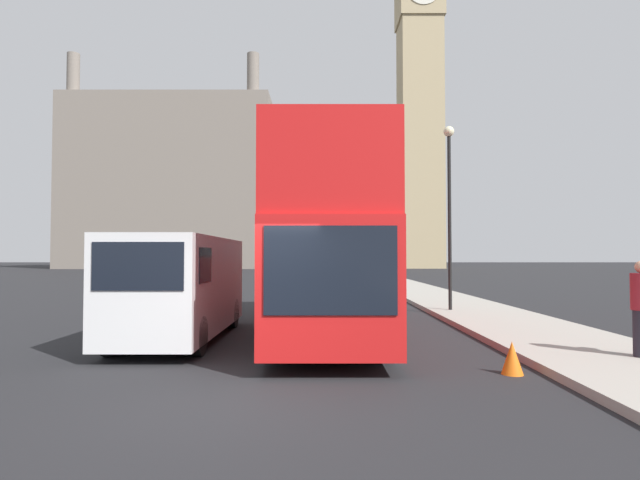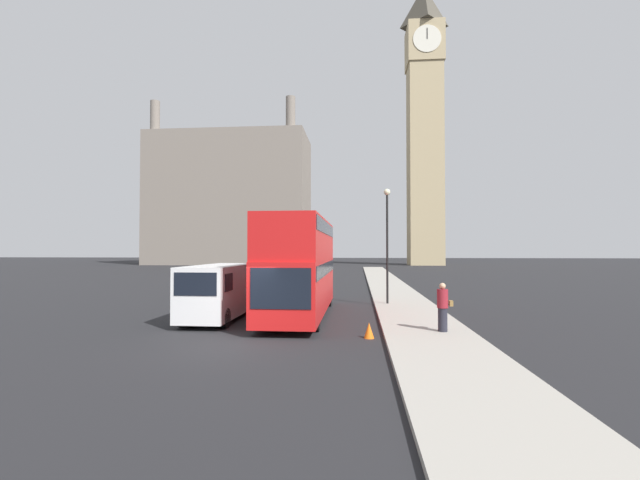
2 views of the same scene
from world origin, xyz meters
TOP-DOWN VIEW (x-y plane):
  - ground_plane at (0.00, 0.00)m, footprint 300.00×300.00m
  - sidewalk_strip at (6.62, 0.00)m, footprint 3.25×120.00m
  - clock_tower at (17.73, 74.35)m, footprint 7.19×7.36m
  - building_block_distant at (-23.15, 76.23)m, footprint 32.92×15.68m
  - red_double_decker_bus at (1.42, 6.13)m, footprint 2.47×10.37m
  - white_van at (-2.03, 4.77)m, footprint 1.98×5.77m
  - pedestrian at (7.15, 2.12)m, footprint 0.55×0.39m
  - street_lamp at (5.71, 10.08)m, footprint 0.36×0.36m
  - traffic_cone at (4.48, 1.41)m, footprint 0.36×0.36m

SIDE VIEW (x-z plane):
  - ground_plane at x=0.00m, z-range 0.00..0.00m
  - sidewalk_strip at x=6.62m, z-range 0.00..0.15m
  - traffic_cone at x=4.48m, z-range 0.00..0.55m
  - pedestrian at x=7.15m, z-range 0.15..1.90m
  - white_van at x=-2.03m, z-range 0.09..2.51m
  - red_double_decker_bus at x=1.42m, z-range 0.25..4.72m
  - street_lamp at x=5.71m, z-range 1.08..7.40m
  - building_block_distant at x=-23.15m, z-range -2.97..30.52m
  - clock_tower at x=17.73m, z-range 0.75..58.11m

